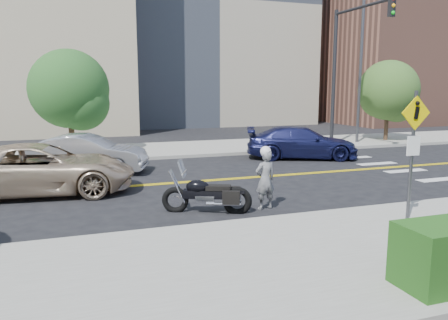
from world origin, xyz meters
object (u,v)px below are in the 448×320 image
parked_car_silver (87,154)px  motorcycle (207,187)px  pedestrian_sign (413,143)px  motorcyclist (265,178)px  parked_car_blue (302,143)px  suv (41,169)px

parked_car_silver → motorcycle: bearing=-138.3°
pedestrian_sign → motorcyclist: 3.70m
motorcyclist → motorcycle: (-1.55, 0.19, -0.16)m
motorcyclist → parked_car_blue: size_ratio=0.34×
pedestrian_sign → suv: (-8.34, 6.17, -1.19)m
motorcyclist → suv: size_ratio=0.31×
parked_car_blue → motorcycle: bearing=157.9°
pedestrian_sign → parked_car_blue: bearing=75.6°
motorcycle → parked_car_blue: size_ratio=0.45×
parked_car_blue → parked_car_silver: bearing=114.1°
motorcyclist → parked_car_blue: (5.06, 7.17, -0.12)m
pedestrian_sign → parked_car_silver: 11.51m
motorcyclist → suv: 6.87m
motorcycle → parked_car_blue: bearing=69.4°
suv → parked_car_silver: size_ratio=1.25×
suv → parked_car_blue: (10.80, 3.39, -0.05)m
parked_car_silver → parked_car_blue: 9.39m
pedestrian_sign → parked_car_silver: (-6.93, 9.11, -1.23)m
motorcyclist → parked_car_silver: bearing=-65.7°
pedestrian_sign → motorcycle: size_ratio=1.33×
motorcycle → parked_car_blue: parked_car_blue is taller
pedestrian_sign → parked_car_blue: (2.46, 9.55, -1.24)m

